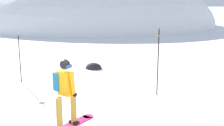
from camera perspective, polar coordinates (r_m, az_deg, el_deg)
ridge_peak_main at (r=37.27m, az=-4.47°, el=7.82°), size 31.11×28.00×13.33m
snowboarder_main at (r=6.86m, az=-9.52°, el=-5.72°), size 0.82×1.74×1.71m
piste_marker_near at (r=9.14m, az=9.35°, el=1.10°), size 0.20×0.20×2.23m
piste_marker_far at (r=11.08m, az=-18.25°, el=1.50°), size 0.20×0.20×1.83m
rock_dark at (r=11.81m, az=-10.53°, el=-2.63°), size 0.37×0.32×0.26m
rock_mid at (r=12.93m, az=-3.75°, el=-1.12°), size 0.76×0.65×0.53m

